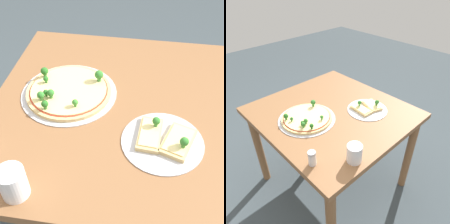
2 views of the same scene
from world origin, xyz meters
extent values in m
plane|color=#3D474C|center=(0.00, 0.00, 0.00)|extent=(8.00, 8.00, 0.00)
cube|color=brown|center=(0.00, 0.00, 0.74)|extent=(1.00, 0.95, 0.04)
cylinder|color=brown|center=(0.44, -0.42, 0.36)|extent=(0.06, 0.06, 0.72)
cylinder|color=brown|center=(0.44, 0.42, 0.36)|extent=(0.06, 0.06, 0.72)
cylinder|color=#B7B7BC|center=(0.04, 0.19, 0.76)|extent=(0.38, 0.38, 0.00)
cylinder|color=#DBB775|center=(0.04, 0.19, 0.77)|extent=(0.34, 0.34, 0.01)
cylinder|color=#B73823|center=(0.04, 0.19, 0.78)|extent=(0.31, 0.31, 0.00)
cylinder|color=#F4DB8E|center=(0.04, 0.19, 0.78)|extent=(0.30, 0.30, 0.00)
sphere|color=#286B23|center=(-0.08, 0.24, 0.81)|extent=(0.03, 0.03, 0.03)
cylinder|color=#37742D|center=(-0.08, 0.24, 0.79)|extent=(0.01, 0.01, 0.01)
sphere|color=#286B23|center=(-0.01, 0.26, 0.80)|extent=(0.02, 0.02, 0.02)
cylinder|color=#37742D|center=(-0.01, 0.26, 0.79)|extent=(0.01, 0.01, 0.01)
sphere|color=#337A2D|center=(-0.04, 0.27, 0.81)|extent=(0.03, 0.03, 0.03)
cylinder|color=#3F8136|center=(-0.04, 0.27, 0.79)|extent=(0.01, 0.01, 0.01)
sphere|color=#286B23|center=(0.07, 0.29, 0.80)|extent=(0.02, 0.02, 0.02)
cylinder|color=#37742D|center=(0.07, 0.29, 0.79)|extent=(0.01, 0.01, 0.01)
sphere|color=#337A2D|center=(0.11, 0.08, 0.81)|extent=(0.04, 0.04, 0.04)
cylinder|color=#3F8136|center=(0.11, 0.08, 0.79)|extent=(0.02, 0.02, 0.02)
sphere|color=#337A2D|center=(-0.02, 0.24, 0.81)|extent=(0.03, 0.03, 0.03)
cylinder|color=#3F8136|center=(-0.02, 0.24, 0.79)|extent=(0.01, 0.01, 0.01)
sphere|color=#3D8933|center=(-0.05, 0.14, 0.80)|extent=(0.02, 0.02, 0.02)
cylinder|color=#488E3A|center=(-0.05, 0.14, 0.79)|extent=(0.01, 0.01, 0.01)
sphere|color=#286B23|center=(0.10, 0.30, 0.81)|extent=(0.03, 0.03, 0.03)
cylinder|color=#37742D|center=(0.10, 0.30, 0.79)|extent=(0.01, 0.01, 0.01)
cylinder|color=#B7B7BC|center=(-0.16, -0.19, 0.76)|extent=(0.28, 0.28, 0.00)
cube|color=#DBB775|center=(-0.16, -0.24, 0.77)|extent=(0.17, 0.13, 0.02)
cube|color=#F4DB8E|center=(-0.16, -0.24, 0.78)|extent=(0.14, 0.11, 0.00)
sphere|color=#337A2D|center=(-0.19, -0.26, 0.81)|extent=(0.03, 0.03, 0.03)
cylinder|color=#3F8136|center=(-0.19, -0.26, 0.79)|extent=(0.01, 0.01, 0.01)
sphere|color=#286B23|center=(-0.18, -0.26, 0.80)|extent=(0.02, 0.02, 0.02)
cylinder|color=#37742D|center=(-0.18, -0.26, 0.79)|extent=(0.01, 0.01, 0.01)
cube|color=#DBB775|center=(-0.14, -0.15, 0.77)|extent=(0.16, 0.09, 0.02)
cube|color=#F4DB8E|center=(-0.14, -0.15, 0.78)|extent=(0.13, 0.07, 0.00)
sphere|color=#337A2D|center=(-0.11, -0.16, 0.81)|extent=(0.03, 0.03, 0.03)
cylinder|color=#3F8136|center=(-0.11, -0.16, 0.79)|extent=(0.01, 0.01, 0.01)
cylinder|color=white|center=(-0.42, 0.23, 0.81)|extent=(0.08, 0.08, 0.10)
camera|label=1|loc=(-0.88, -0.13, 1.56)|focal=50.00mm
camera|label=2|loc=(-0.95, 0.84, 1.62)|focal=35.00mm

